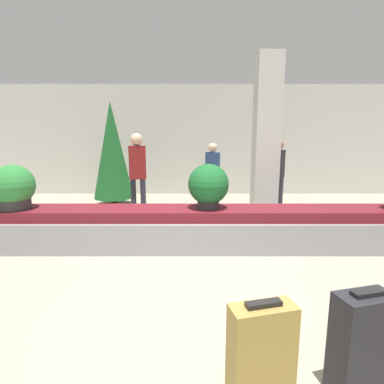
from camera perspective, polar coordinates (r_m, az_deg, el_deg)
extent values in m
plane|color=#9E937F|center=(3.37, -0.05, -19.62)|extent=(18.00, 18.00, 0.00)
cube|color=beige|center=(9.00, 0.05, 9.78)|extent=(18.00, 0.06, 3.20)
cube|color=gray|center=(4.69, 0.00, -7.71)|extent=(8.52, 0.80, 0.46)
cube|color=maroon|center=(4.61, 0.00, -4.04)|extent=(8.17, 0.64, 0.16)
cube|color=silver|center=(5.93, 13.99, 9.22)|extent=(0.45, 0.45, 3.20)
cube|color=#A3843D|center=(2.11, 13.08, -28.86)|extent=(0.42, 0.25, 0.72)
cube|color=black|center=(1.89, 13.56, -20.02)|extent=(0.22, 0.11, 0.03)
cube|color=#232328|center=(2.45, 29.63, -24.03)|extent=(0.41, 0.29, 0.70)
cube|color=black|center=(2.27, 30.49, -16.26)|extent=(0.22, 0.12, 0.03)
cylinder|color=#2D2D2D|center=(4.56, 3.20, -1.87)|extent=(0.33, 0.33, 0.20)
sphere|color=#195B28|center=(4.51, 3.24, 1.49)|extent=(0.62, 0.62, 0.62)
cylinder|color=#2D2D2D|center=(5.22, -30.57, -1.77)|extent=(0.45, 0.45, 0.20)
sphere|color=#2D7F38|center=(5.18, -30.83, 1.12)|extent=(0.61, 0.61, 0.61)
cylinder|color=#282833|center=(7.23, 3.16, -0.12)|extent=(0.11, 0.11, 0.75)
cylinder|color=#282833|center=(7.24, 4.74, -0.12)|extent=(0.11, 0.11, 0.75)
cube|color=navy|center=(7.14, 4.02, 5.18)|extent=(0.34, 0.36, 0.59)
sphere|color=beige|center=(7.12, 4.06, 8.44)|extent=(0.22, 0.22, 0.22)
cylinder|color=#282833|center=(6.33, -10.96, -1.34)|extent=(0.11, 0.11, 0.85)
cylinder|color=#282833|center=(6.29, -9.17, -1.35)|extent=(0.11, 0.11, 0.85)
cube|color=maroon|center=(6.20, -10.28, 5.57)|extent=(0.36, 0.28, 0.67)
sphere|color=beige|center=(6.18, -10.42, 9.83)|extent=(0.25, 0.25, 0.25)
cylinder|color=#282833|center=(7.12, 15.04, -0.47)|extent=(0.11, 0.11, 0.79)
cylinder|color=#282833|center=(7.18, 16.58, -0.47)|extent=(0.11, 0.11, 0.79)
cube|color=#232328|center=(7.05, 16.09, 5.17)|extent=(0.36, 0.35, 0.62)
sphere|color=#936B4C|center=(7.03, 16.27, 8.64)|extent=(0.23, 0.23, 0.23)
cylinder|color=#4C331E|center=(7.90, -14.46, -1.65)|extent=(0.16, 0.16, 0.18)
cone|color=#195623|center=(7.74, -14.88, 7.64)|extent=(0.98, 0.98, 2.37)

